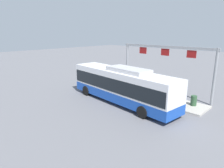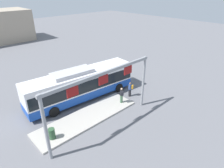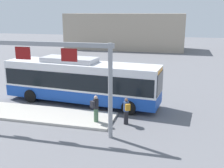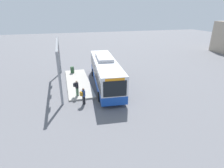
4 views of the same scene
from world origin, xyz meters
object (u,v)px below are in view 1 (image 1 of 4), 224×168
person_boarding (113,81)px  person_waiting_near (127,81)px  bus_main (121,84)px  trash_bin (194,101)px

person_boarding → person_waiting_near: size_ratio=1.00×
bus_main → trash_bin: (-5.43, -3.58, -1.20)m
bus_main → trash_bin: bus_main is taller
trash_bin → person_boarding: bearing=2.4°
bus_main → person_boarding: size_ratio=7.18×
person_waiting_near → trash_bin: size_ratio=1.86×
bus_main → person_waiting_near: (2.30, -3.64, -0.76)m
person_boarding → trash_bin: (-9.56, -0.39, -0.28)m
person_boarding → bus_main: bearing=20.1°
person_waiting_near → trash_bin: person_waiting_near is taller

